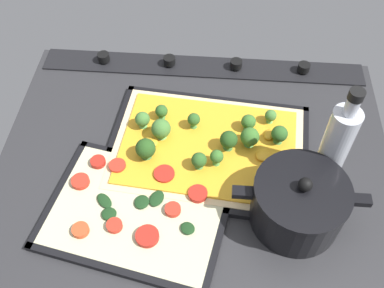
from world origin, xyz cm
name	(u,v)px	position (x,y,z in cm)	size (l,w,h in cm)	color
ground_plane	(194,169)	(0.00, 0.00, -1.50)	(78.33, 63.34, 3.00)	#28282B
stove_control_panel	(203,66)	(0.00, -28.17, 0.55)	(75.20, 7.00, 2.60)	black
baking_tray_front	(208,150)	(-2.59, -3.55, 0.36)	(42.32, 32.10, 1.30)	black
broccoli_pizza	(209,145)	(-2.78, -3.54, 2.00)	(39.71, 29.50, 6.00)	beige
baking_tray_back	(137,213)	(9.49, 11.77, 0.37)	(36.48, 30.08, 1.30)	black
veggie_pizza_back	(137,209)	(9.57, 11.43, 1.12)	(33.65, 27.25, 1.90)	#BFBC94
cooking_pot	(298,203)	(-18.95, 10.33, 4.99)	(23.40, 16.52, 12.25)	black
oil_bottle	(335,146)	(-25.06, 1.28, 10.06)	(5.06, 5.06, 23.88)	#B7BCC6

